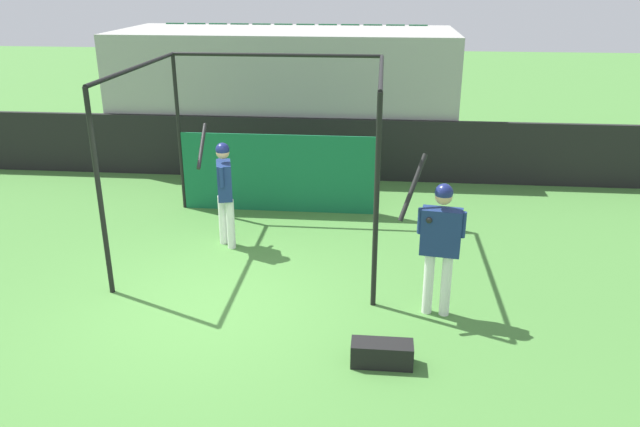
# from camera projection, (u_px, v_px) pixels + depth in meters

# --- Properties ---
(ground_plane) EXTENTS (60.00, 60.00, 0.00)m
(ground_plane) POSITION_uv_depth(u_px,v_px,m) (210.00, 304.00, 8.36)
(ground_plane) COLOR #477F38
(outfield_wall) EXTENTS (24.00, 0.12, 1.31)m
(outfield_wall) POSITION_uv_depth(u_px,v_px,m) (277.00, 148.00, 13.36)
(outfield_wall) COLOR black
(outfield_wall) RESTS_ON ground
(bleacher_section) EXTENTS (7.60, 3.20, 2.99)m
(bleacher_section) POSITION_uv_depth(u_px,v_px,m) (287.00, 95.00, 14.60)
(bleacher_section) COLOR #9E9E99
(bleacher_section) RESTS_ON ground
(batting_cage) EXTENTS (3.69, 3.47, 2.88)m
(batting_cage) POSITION_uv_depth(u_px,v_px,m) (273.00, 155.00, 10.71)
(batting_cage) COLOR black
(batting_cage) RESTS_ON ground
(player_batter) EXTENTS (0.61, 0.86, 1.90)m
(player_batter) POSITION_uv_depth(u_px,v_px,m) (224.00, 185.00, 9.81)
(player_batter) COLOR white
(player_batter) RESTS_ON ground
(player_waiting) EXTENTS (0.85, 0.50, 2.08)m
(player_waiting) POSITION_uv_depth(u_px,v_px,m) (440.00, 237.00, 7.76)
(player_waiting) COLOR white
(player_waiting) RESTS_ON ground
(equipment_bag) EXTENTS (0.70, 0.28, 0.28)m
(equipment_bag) POSITION_uv_depth(u_px,v_px,m) (382.00, 353.00, 7.03)
(equipment_bag) COLOR black
(equipment_bag) RESTS_ON ground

